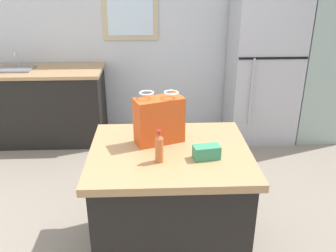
{
  "coord_description": "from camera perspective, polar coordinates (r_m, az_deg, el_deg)",
  "views": [
    {
      "loc": [
        -0.14,
        -2.28,
        2.02
      ],
      "look_at": [
        -0.03,
        0.23,
        0.93
      ],
      "focal_mm": 38.75,
      "sensor_mm": 36.0,
      "label": 1
    }
  ],
  "objects": [
    {
      "name": "sink_counter",
      "position": [
        4.8,
        -19.43,
        3.16
      ],
      "size": [
        1.58,
        0.69,
        1.11
      ],
      "color": "black",
      "rests_on": "ground"
    },
    {
      "name": "kitchen_island",
      "position": [
        2.72,
        0.27,
        -11.99
      ],
      "size": [
        1.1,
        0.94,
        0.88
      ],
      "color": "black",
      "rests_on": "ground"
    },
    {
      "name": "tall_cabinet",
      "position": [
        4.86,
        23.17,
        10.94
      ],
      "size": [
        0.57,
        0.62,
        2.25
      ],
      "color": "#9EB2A8",
      "rests_on": "ground"
    },
    {
      "name": "refrigerator",
      "position": [
        4.65,
        14.73,
        8.61
      ],
      "size": [
        0.8,
        0.7,
        1.78
      ],
      "color": "#B7B7BC",
      "rests_on": "ground"
    },
    {
      "name": "bottle",
      "position": [
        2.31,
        -1.4,
        -3.47
      ],
      "size": [
        0.05,
        0.05,
        0.22
      ],
      "color": "#C66633",
      "rests_on": "kitchen_island"
    },
    {
      "name": "small_box",
      "position": [
        2.38,
        6.08,
        -4.11
      ],
      "size": [
        0.18,
        0.12,
        0.09
      ],
      "primitive_type": "cube",
      "rotation": [
        0.0,
        0.0,
        0.16
      ],
      "color": "#388E66",
      "rests_on": "kitchen_island"
    },
    {
      "name": "shopping_bag",
      "position": [
        2.55,
        -1.4,
        0.94
      ],
      "size": [
        0.37,
        0.27,
        0.38
      ],
      "color": "#DB511E",
      "rests_on": "kitchen_island"
    },
    {
      "name": "ground",
      "position": [
        3.05,
        0.78,
        -18.06
      ],
      "size": [
        6.23,
        6.23,
        0.0
      ],
      "primitive_type": "plane",
      "color": "gray"
    },
    {
      "name": "back_wall",
      "position": [
        4.77,
        -0.87,
        15.1
      ],
      "size": [
        5.19,
        0.13,
        2.66
      ],
      "color": "silver",
      "rests_on": "ground"
    }
  ]
}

